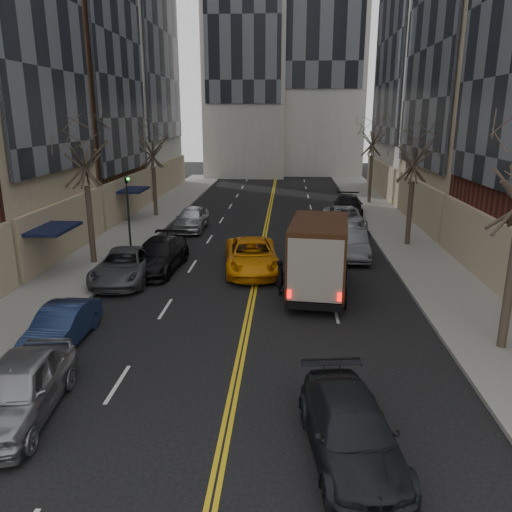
{
  "coord_description": "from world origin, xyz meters",
  "views": [
    {
      "loc": [
        1.44,
        -4.95,
        7.73
      ],
      "look_at": [
        0.23,
        14.48,
        2.2
      ],
      "focal_mm": 35.0,
      "sensor_mm": 36.0,
      "label": 1
    }
  ],
  "objects_px": {
    "taxi": "(252,256)",
    "ups_truck": "(319,256)",
    "pedestrian": "(281,277)",
    "observer_sedan": "(351,431)"
  },
  "relations": [
    {
      "from": "ups_truck",
      "to": "taxi",
      "type": "bearing_deg",
      "value": 141.96
    },
    {
      "from": "taxi",
      "to": "pedestrian",
      "type": "relative_size",
      "value": 3.61
    },
    {
      "from": "taxi",
      "to": "pedestrian",
      "type": "distance_m",
      "value": 3.69
    },
    {
      "from": "pedestrian",
      "to": "taxi",
      "type": "bearing_deg",
      "value": 20.32
    },
    {
      "from": "ups_truck",
      "to": "observer_sedan",
      "type": "height_order",
      "value": "ups_truck"
    },
    {
      "from": "ups_truck",
      "to": "observer_sedan",
      "type": "xyz_separation_m",
      "value": [
        0.12,
        -11.18,
        -1.02
      ]
    },
    {
      "from": "ups_truck",
      "to": "pedestrian",
      "type": "xyz_separation_m",
      "value": [
        -1.67,
        -0.23,
        -0.92
      ]
    },
    {
      "from": "taxi",
      "to": "pedestrian",
      "type": "xyz_separation_m",
      "value": [
        1.52,
        -3.36,
        -0.0
      ]
    },
    {
      "from": "taxi",
      "to": "ups_truck",
      "type": "bearing_deg",
      "value": -51.42
    },
    {
      "from": "observer_sedan",
      "to": "ups_truck",
      "type": "bearing_deg",
      "value": 83.06
    }
  ]
}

